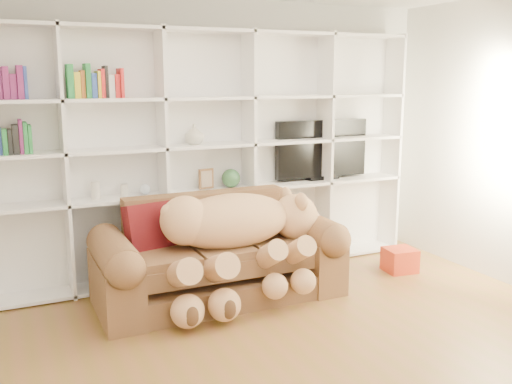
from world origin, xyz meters
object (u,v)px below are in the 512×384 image
teddy_bear (237,233)px  gift_box (400,260)px  sofa (218,261)px  tv (321,150)px

teddy_bear → gift_box: bearing=-3.9°
sofa → gift_box: 1.94m
teddy_bear → gift_box: (1.82, 0.05, -0.51)m
teddy_bear → tv: (1.35, 0.85, 0.55)m
teddy_bear → tv: bearing=26.6°
sofa → teddy_bear: (0.10, -0.18, 0.29)m
teddy_bear → gift_box: teddy_bear is taller
sofa → tv: size_ratio=1.99×
teddy_bear → tv: size_ratio=1.50×
gift_box → tv: bearing=120.5°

